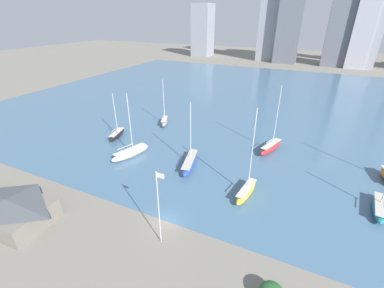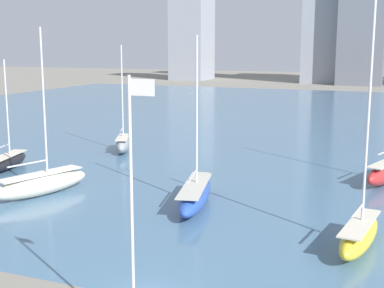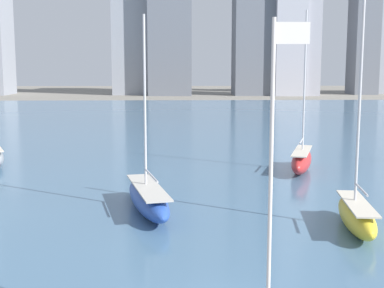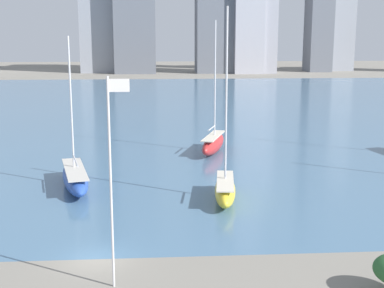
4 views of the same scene
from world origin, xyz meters
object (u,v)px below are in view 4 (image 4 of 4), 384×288
sailboat_yellow (225,189)px  sailboat_blue (75,177)px  flag_pole (112,177)px  sailboat_red (213,143)px

sailboat_yellow → sailboat_blue: 14.52m
flag_pole → sailboat_yellow: bearing=61.6°
sailboat_red → sailboat_yellow: 19.33m
flag_pole → sailboat_blue: size_ratio=0.86×
flag_pole → sailboat_yellow: size_ratio=0.73×
sailboat_red → sailboat_yellow: (-1.04, -19.30, -0.09)m
flag_pole → sailboat_blue: sailboat_blue is taller
sailboat_yellow → flag_pole: bearing=-111.3°
sailboat_red → sailboat_blue: bearing=-117.4°
sailboat_blue → flag_pole: bearing=-88.8°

